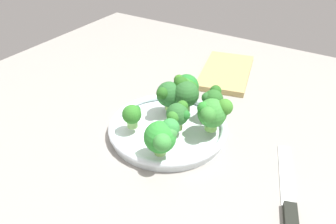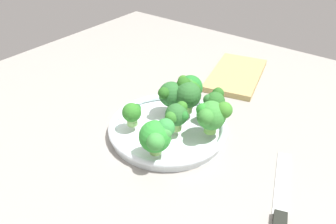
% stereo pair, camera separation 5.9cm
% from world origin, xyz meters
% --- Properties ---
extents(ground_plane, '(1.30, 1.30, 0.03)m').
position_xyz_m(ground_plane, '(0.00, 0.00, -0.01)').
color(ground_plane, gray).
extents(bowl, '(0.27, 0.27, 0.03)m').
position_xyz_m(bowl, '(-0.01, 0.02, 0.01)').
color(bowl, silver).
rests_on(bowl, ground_plane).
extents(broccoli_floret_0, '(0.06, 0.05, 0.06)m').
position_xyz_m(broccoli_floret_0, '(0.00, 0.05, 0.07)').
color(broccoli_floret_0, '#93BD63').
rests_on(broccoli_floret_0, bowl).
extents(broccoli_floret_1, '(0.08, 0.07, 0.07)m').
position_xyz_m(broccoli_floret_1, '(0.09, 0.07, 0.07)').
color(broccoli_floret_1, '#92C465').
rests_on(broccoli_floret_1, bowl).
extents(broccoli_floret_2, '(0.05, 0.04, 0.05)m').
position_xyz_m(broccoli_floret_2, '(0.04, -0.04, 0.06)').
color(broccoli_floret_2, '#83B65E').
rests_on(broccoli_floret_2, bowl).
extents(broccoli_floret_3, '(0.07, 0.06, 0.07)m').
position_xyz_m(broccoli_floret_3, '(-0.11, 0.01, 0.07)').
color(broccoli_floret_3, '#A1D974').
rests_on(broccoli_floret_3, bowl).
extents(broccoli_floret_4, '(0.06, 0.05, 0.07)m').
position_xyz_m(broccoli_floret_4, '(-0.09, 0.09, 0.07)').
color(broccoli_floret_4, '#8DC35C').
rests_on(broccoli_floret_4, bowl).
extents(broccoli_floret_5, '(0.07, 0.06, 0.07)m').
position_xyz_m(broccoli_floret_5, '(-0.06, -0.01, 0.07)').
color(broccoli_floret_5, '#8AC059').
rests_on(broccoli_floret_5, bowl).
extents(broccoli_floret_6, '(0.07, 0.07, 0.08)m').
position_xyz_m(broccoli_floret_6, '(-0.08, 0.03, 0.08)').
color(broccoli_floret_6, '#8ABD5F').
rests_on(broccoli_floret_6, bowl).
extents(broccoli_floret_7, '(0.07, 0.07, 0.08)m').
position_xyz_m(broccoli_floret_7, '(-0.04, 0.11, 0.07)').
color(broccoli_floret_7, '#7DBA52').
rests_on(broccoli_floret_7, bowl).
extents(knife, '(0.26, 0.11, 0.01)m').
position_xyz_m(knife, '(0.06, 0.32, 0.01)').
color(knife, silver).
rests_on(knife, ground_plane).
extents(cutting_board, '(0.27, 0.19, 0.02)m').
position_xyz_m(cutting_board, '(-0.35, 0.02, 0.01)').
color(cutting_board, tan).
rests_on(cutting_board, ground_plane).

